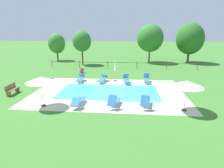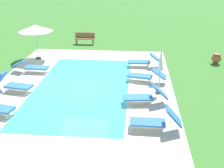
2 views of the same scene
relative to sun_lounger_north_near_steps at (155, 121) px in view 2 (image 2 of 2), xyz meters
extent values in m
plane|color=#3D752D|center=(-3.65, -3.40, -0.39)|extent=(160.00, 160.00, 0.00)
cube|color=beige|center=(-3.65, -3.40, -0.39)|extent=(13.20, 9.03, 0.01)
cube|color=#42CCD6|center=(-3.65, -3.40, -0.39)|extent=(8.78, 4.61, 0.01)
cube|color=beige|center=(-3.65, -0.98, -0.38)|extent=(9.26, 0.24, 0.01)
cube|color=beige|center=(-3.65, -5.83, -0.38)|extent=(9.26, 0.24, 0.01)
cube|color=beige|center=(0.86, -3.40, -0.38)|extent=(0.24, 4.61, 0.01)
cube|color=beige|center=(-8.16, -3.40, -0.38)|extent=(0.24, 4.61, 0.01)
cube|color=#3370BC|center=(0.00, -0.27, -0.08)|extent=(0.62, 1.31, 0.07)
cube|color=#3370BC|center=(0.01, 0.66, 0.24)|extent=(0.61, 0.62, 0.68)
cube|color=silver|center=(0.00, -0.27, -0.13)|extent=(0.59, 1.28, 0.04)
cylinder|color=silver|center=(0.24, -0.83, -0.25)|extent=(0.04, 0.04, 0.28)
cylinder|color=silver|center=(-0.27, -0.82, -0.25)|extent=(0.04, 0.04, 0.28)
cylinder|color=silver|center=(0.26, 0.28, -0.25)|extent=(0.04, 0.04, 0.28)
cylinder|color=silver|center=(-0.25, 0.28, -0.25)|extent=(0.04, 0.04, 0.28)
cylinder|color=silver|center=(-0.73, -5.68, -0.25)|extent=(0.04, 0.04, 0.28)
cylinder|color=silver|center=(-0.23, -5.78, -0.25)|extent=(0.04, 0.04, 0.28)
cube|color=#3370BC|center=(-7.00, -0.58, -0.08)|extent=(0.64, 1.32, 0.07)
cube|color=#3370BC|center=(-7.03, 0.40, 0.18)|extent=(0.62, 0.73, 0.56)
cube|color=silver|center=(-7.00, -0.58, -0.13)|extent=(0.61, 1.29, 0.04)
cylinder|color=silver|center=(-6.73, -1.13, -0.25)|extent=(0.04, 0.04, 0.28)
cylinder|color=silver|center=(-7.24, -1.14, -0.25)|extent=(0.04, 0.04, 0.28)
cylinder|color=silver|center=(-6.76, -0.02, -0.25)|extent=(0.04, 0.04, 0.28)
cylinder|color=silver|center=(-7.27, -0.04, -0.25)|extent=(0.04, 0.04, 0.28)
cube|color=#3370BC|center=(-2.86, -6.32, -0.08)|extent=(0.81, 1.38, 0.07)
cube|color=#3370BC|center=(-3.01, -7.22, 0.25)|extent=(0.69, 0.68, 0.69)
cube|color=silver|center=(-2.86, -6.32, -0.13)|extent=(0.77, 1.35, 0.04)
cylinder|color=silver|center=(-3.02, -5.73, -0.25)|extent=(0.04, 0.04, 0.28)
cylinder|color=silver|center=(-2.52, -5.82, -0.25)|extent=(0.04, 0.04, 0.28)
cylinder|color=silver|center=(-3.20, -6.82, -0.25)|extent=(0.04, 0.04, 0.28)
cylinder|color=silver|center=(-2.70, -6.91, -0.25)|extent=(0.04, 0.04, 0.28)
cube|color=#3370BC|center=(-4.72, -0.54, -0.08)|extent=(0.83, 1.39, 0.07)
cube|color=#3370BC|center=(-4.54, 0.45, 0.15)|extent=(0.73, 0.84, 0.51)
cube|color=silver|center=(-4.72, -0.54, -0.13)|extent=(0.79, 1.36, 0.04)
cylinder|color=silver|center=(-4.57, -1.13, -0.25)|extent=(0.04, 0.04, 0.28)
cylinder|color=silver|center=(-5.07, -1.04, -0.25)|extent=(0.04, 0.04, 0.28)
cylinder|color=silver|center=(-4.37, -0.05, -0.25)|extent=(0.04, 0.04, 0.28)
cylinder|color=silver|center=(-4.87, 0.05, -0.25)|extent=(0.04, 0.04, 0.28)
cube|color=#3370BC|center=(-5.51, -6.34, -0.08)|extent=(0.65, 1.32, 0.07)
cube|color=#3370BC|center=(-5.56, -7.36, 0.12)|extent=(0.63, 0.80, 0.45)
cube|color=silver|center=(-5.51, -6.34, -0.13)|extent=(0.62, 1.30, 0.04)
cylinder|color=silver|center=(-5.75, -5.78, -0.25)|extent=(0.04, 0.04, 0.28)
cylinder|color=silver|center=(-5.24, -5.80, -0.25)|extent=(0.04, 0.04, 0.28)
cylinder|color=silver|center=(-5.79, -6.88, -0.25)|extent=(0.04, 0.04, 0.28)
cylinder|color=silver|center=(-5.28, -6.90, -0.25)|extent=(0.04, 0.04, 0.28)
cube|color=#3370BC|center=(-2.09, -0.64, -0.08)|extent=(0.77, 1.37, 0.07)
cube|color=#3370BC|center=(-2.22, 0.31, 0.21)|extent=(0.68, 0.74, 0.62)
cube|color=silver|center=(-2.09, -0.64, -0.13)|extent=(0.74, 1.34, 0.04)
cylinder|color=silver|center=(-1.76, -1.15, -0.25)|extent=(0.04, 0.04, 0.28)
cylinder|color=silver|center=(-2.26, -1.22, -0.25)|extent=(0.04, 0.04, 0.28)
cylinder|color=silver|center=(-1.91, -0.05, -0.25)|extent=(0.04, 0.04, 0.28)
cylinder|color=silver|center=(-2.41, -0.12, -0.25)|extent=(0.04, 0.04, 0.28)
cylinder|color=#383838|center=(-8.03, -7.10, -0.35)|extent=(0.36, 0.36, 0.08)
cylinder|color=#B2B5B7|center=(-8.03, -7.10, 0.70)|extent=(0.04, 0.04, 2.17)
cone|color=white|center=(-8.03, -7.10, 1.60)|extent=(2.09, 2.09, 0.40)
sphere|color=white|center=(-8.03, -7.10, 1.81)|extent=(0.06, 0.06, 0.06)
cylinder|color=#383838|center=(-3.32, 0.36, -0.35)|extent=(0.32, 0.32, 0.08)
cylinder|color=#B2B5B7|center=(-3.32, 0.36, 0.20)|extent=(0.04, 0.04, 1.18)
cone|color=white|center=(-3.32, 0.36, 1.33)|extent=(0.28, 0.28, 1.08)
sphere|color=white|center=(-3.32, 0.36, 1.89)|extent=(0.05, 0.05, 0.05)
cube|color=olive|center=(-11.82, -4.70, 0.05)|extent=(0.45, 1.50, 0.06)
cube|color=olive|center=(-12.02, -4.70, 0.28)|extent=(0.06, 1.50, 0.40)
cube|color=olive|center=(-11.83, -4.06, -0.19)|extent=(0.40, 0.06, 0.41)
cube|color=olive|center=(-11.82, -5.34, -0.19)|extent=(0.40, 0.06, 0.41)
cylinder|color=#A85B38|center=(-7.95, 4.15, -0.35)|extent=(0.32, 0.32, 0.08)
ellipsoid|color=#A85B38|center=(-7.95, 4.15, -0.04)|extent=(0.58, 0.58, 0.54)
cylinder|color=#A85B38|center=(-7.95, 4.15, 0.23)|extent=(0.44, 0.44, 0.06)
camera|label=1|loc=(-1.92, -19.45, 4.94)|focal=30.42mm
camera|label=2|loc=(9.15, -0.79, 5.31)|focal=45.51mm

